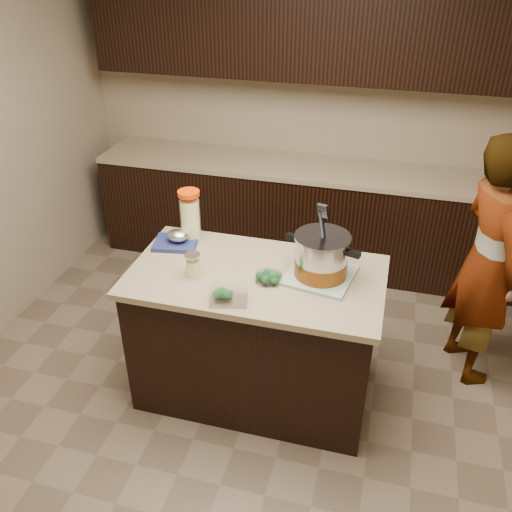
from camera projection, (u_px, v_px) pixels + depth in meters
The scene contains 13 objects.
ground_plane at pixel (256, 388), 3.56m from camera, with size 4.00×4.00×0.00m, color brown.
room_shell at pixel (256, 136), 2.67m from camera, with size 4.04×4.04×2.72m.
back_cabinets at pixel (310, 159), 4.51m from camera, with size 3.60×0.63×2.33m.
island at pixel (256, 335), 3.33m from camera, with size 1.46×0.81×0.90m.
dish_towel at pixel (320, 275), 3.06m from camera, with size 0.36×0.36×0.02m, color #5F8D68.
stock_pot at pixel (321, 258), 3.01m from camera, with size 0.43×0.38×0.44m.
lemonade_pitcher at pixel (190, 218), 3.36m from camera, with size 0.15×0.15×0.33m.
mason_jar at pixel (193, 265), 3.05m from camera, with size 0.10×0.10×0.15m.
broccoli_tub_left at pixel (272, 279), 3.01m from camera, with size 0.14×0.14×0.05m.
broccoli_tub_right at pixel (266, 278), 3.02m from camera, with size 0.14×0.14×0.06m.
broccoli_tub_rect at pixel (229, 296), 2.86m from camera, with size 0.22×0.18×0.07m.
blue_tray at pixel (177, 240), 3.36m from camera, with size 0.30×0.25×0.10m.
person at pixel (488, 262), 3.34m from camera, with size 0.60×0.40×1.66m, color gray.
Camera 1 is at (0.67, -2.50, 2.60)m, focal length 38.00 mm.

